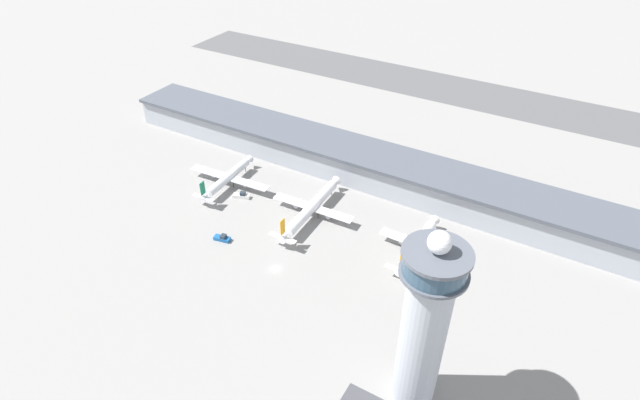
{
  "coord_description": "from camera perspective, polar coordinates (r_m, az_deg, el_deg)",
  "views": [
    {
      "loc": [
        79.69,
        -104.49,
        125.65
      ],
      "look_at": [
        1.5,
        29.42,
        12.87
      ],
      "focal_mm": 28.0,
      "sensor_mm": 36.0,
      "label": 1
    }
  ],
  "objects": [
    {
      "name": "ground_plane",
      "position": [
        181.81,
        -5.14,
        -7.87
      ],
      "size": [
        1000.0,
        1000.0,
        0.0
      ],
      "primitive_type": "plane",
      "color": "gray"
    },
    {
      "name": "terminal_building",
      "position": [
        225.47,
        4.89,
        4.18
      ],
      "size": [
        250.97,
        25.0,
        14.14
      ],
      "color": "#A3A8B2",
      "rests_on": "ground"
    },
    {
      "name": "runway_strip",
      "position": [
        326.44,
        14.1,
        12.31
      ],
      "size": [
        376.45,
        44.0,
        0.01
      ],
      "primitive_type": "cube",
      "color": "#515154",
      "rests_on": "ground"
    },
    {
      "name": "control_tower",
      "position": [
        129.12,
        11.85,
        -13.72
      ],
      "size": [
        16.08,
        16.08,
        57.98
      ],
      "color": "#ADB2BC",
      "rests_on": "ground"
    },
    {
      "name": "airplane_gate_alpha",
      "position": [
        223.73,
        -10.48,
        2.53
      ],
      "size": [
        39.84,
        36.63,
        12.1
      ],
      "color": "silver",
      "rests_on": "ground"
    },
    {
      "name": "airplane_gate_bravo",
      "position": [
        201.96,
        -0.98,
        -0.88
      ],
      "size": [
        35.88,
        45.75,
        13.08
      ],
      "color": "white",
      "rests_on": "ground"
    },
    {
      "name": "airplane_gate_charlie",
      "position": [
        188.28,
        11.16,
        -5.0
      ],
      "size": [
        30.92,
        35.02,
        12.62
      ],
      "color": "white",
      "rests_on": "ground"
    },
    {
      "name": "service_truck_catering",
      "position": [
        196.02,
        -11.1,
        -4.32
      ],
      "size": [
        6.87,
        3.75,
        2.58
      ],
      "color": "black",
      "rests_on": "ground"
    },
    {
      "name": "service_truck_fuel",
      "position": [
        217.03,
        -8.95,
        0.48
      ],
      "size": [
        7.64,
        4.8,
        2.95
      ],
      "color": "black",
      "rests_on": "ground"
    }
  ]
}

